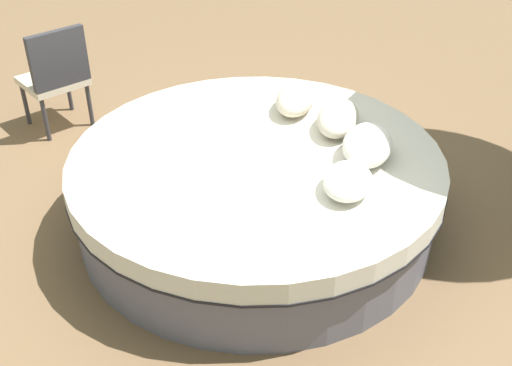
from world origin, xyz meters
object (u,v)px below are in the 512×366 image
at_px(throw_pillow_0, 348,181).
at_px(throw_pillow_2, 338,118).
at_px(round_bed, 256,189).
at_px(throw_pillow_3, 296,99).
at_px(throw_pillow_1, 367,145).
at_px(patio_chair, 56,73).

relative_size(throw_pillow_0, throw_pillow_2, 0.83).
xyz_separation_m(throw_pillow_0, throw_pillow_2, (-0.79, -0.18, 0.02)).
xyz_separation_m(round_bed, throw_pillow_0, (0.28, 0.68, 0.36)).
height_order(round_bed, throw_pillow_3, throw_pillow_3).
relative_size(throw_pillow_2, throw_pillow_3, 1.05).
xyz_separation_m(throw_pillow_1, throw_pillow_2, (-0.36, -0.25, -0.01)).
bearing_deg(patio_chair, throw_pillow_1, -71.20).
xyz_separation_m(round_bed, patio_chair, (-0.95, -2.10, 0.26)).
xyz_separation_m(throw_pillow_1, patio_chair, (-0.79, -2.85, -0.13)).
distance_m(throw_pillow_0, throw_pillow_2, 0.81).
distance_m(throw_pillow_1, throw_pillow_2, 0.44).
bearing_deg(throw_pillow_0, patio_chair, -113.75).
bearing_deg(throw_pillow_2, throw_pillow_1, 35.55).
distance_m(throw_pillow_0, patio_chair, 3.04).
distance_m(throw_pillow_3, patio_chair, 2.24).
bearing_deg(patio_chair, throw_pillow_0, -79.50).
bearing_deg(round_bed, patio_chair, -114.22).
relative_size(throw_pillow_3, patio_chair, 0.51).
height_order(throw_pillow_1, patio_chair, patio_chair).
bearing_deg(round_bed, throw_pillow_0, 67.75).
relative_size(round_bed, patio_chair, 2.70).
bearing_deg(throw_pillow_0, round_bed, -112.25).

